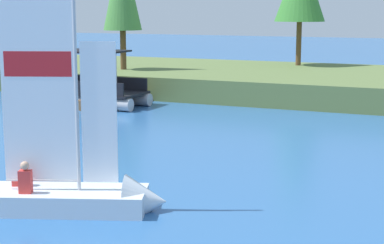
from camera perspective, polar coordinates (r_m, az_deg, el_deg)
The scene contains 4 objects.
shore_bank at distance 35.25m, azimuth 12.22°, elevation 3.35°, with size 80.00×11.98×1.19m, color #5B703D.
wooden_dock at distance 31.12m, azimuth -6.72°, elevation 1.95°, with size 1.69×4.56×0.46m, color brown.
sailboat at distance 14.97m, azimuth -9.18°, elevation -6.00°, with size 4.50×2.74×6.59m.
pontoon_boat at distance 31.26m, azimuth -9.77°, elevation 2.73°, with size 6.39×2.47×2.64m.
Camera 1 is at (6.91, -2.76, 4.61)m, focal length 59.91 mm.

